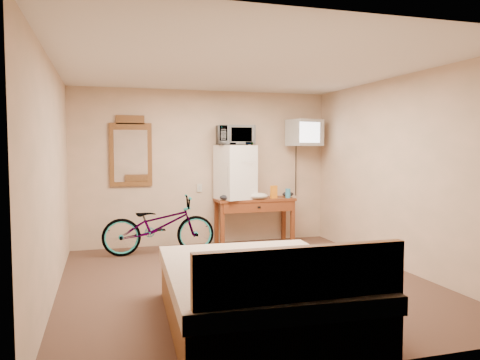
{
  "coord_description": "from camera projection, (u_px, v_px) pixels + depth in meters",
  "views": [
    {
      "loc": [
        -1.6,
        -5.19,
        1.58
      ],
      "look_at": [
        0.17,
        0.8,
        1.14
      ],
      "focal_mm": 35.0,
      "sensor_mm": 36.0,
      "label": 1
    }
  ],
  "objects": [
    {
      "name": "cloth_dark_b",
      "position": [
        288.0,
        194.0,
        7.88
      ],
      "size": [
        0.19,
        0.16,
        0.09
      ],
      "primitive_type": "ellipsoid",
      "color": "black",
      "rests_on": "desk"
    },
    {
      "name": "desk",
      "position": [
        255.0,
        206.0,
        7.62
      ],
      "size": [
        1.29,
        0.5,
        0.75
      ],
      "color": "brown",
      "rests_on": "floor"
    },
    {
      "name": "room",
      "position": [
        245.0,
        176.0,
        5.44
      ],
      "size": [
        4.6,
        4.64,
        2.5
      ],
      "color": "#493124",
      "rests_on": "ground"
    },
    {
      "name": "cloth_dark_a",
      "position": [
        227.0,
        197.0,
        7.35
      ],
      "size": [
        0.24,
        0.18,
        0.09
      ],
      "primitive_type": "ellipsoid",
      "color": "black",
      "rests_on": "desk"
    },
    {
      "name": "cloth_cream",
      "position": [
        258.0,
        196.0,
        7.5
      ],
      "size": [
        0.33,
        0.25,
        0.1
      ],
      "primitive_type": "ellipsoid",
      "color": "silver",
      "rests_on": "desk"
    },
    {
      "name": "blue_cup",
      "position": [
        288.0,
        193.0,
        7.71
      ],
      "size": [
        0.09,
        0.09,
        0.15
      ],
      "primitive_type": "cylinder",
      "color": "#3892C0",
      "rests_on": "desk"
    },
    {
      "name": "crt_television",
      "position": [
        304.0,
        133.0,
        7.8
      ],
      "size": [
        0.59,
        0.64,
        0.44
      ],
      "color": "black",
      "rests_on": "room"
    },
    {
      "name": "bicycle",
      "position": [
        159.0,
        225.0,
        6.9
      ],
      "size": [
        1.66,
        0.62,
        0.86
      ],
      "primitive_type": "imported",
      "rotation": [
        0.0,
        0.0,
        1.54
      ],
      "color": "black",
      "rests_on": "floor"
    },
    {
      "name": "mini_fridge",
      "position": [
        235.0,
        172.0,
        7.52
      ],
      "size": [
        0.65,
        0.64,
        0.86
      ],
      "color": "white",
      "rests_on": "desk"
    },
    {
      "name": "wall_mirror",
      "position": [
        131.0,
        152.0,
        7.26
      ],
      "size": [
        0.65,
        0.04,
        1.1
      ],
      "color": "brown",
      "rests_on": "room"
    },
    {
      "name": "bed",
      "position": [
        261.0,
        294.0,
        4.12
      ],
      "size": [
        1.71,
        2.21,
        0.9
      ],
      "color": "brown",
      "rests_on": "floor"
    },
    {
      "name": "microwave",
      "position": [
        235.0,
        135.0,
        7.48
      ],
      "size": [
        0.6,
        0.43,
        0.32
      ],
      "primitive_type": "imported",
      "rotation": [
        0.0,
        0.0,
        -0.07
      ],
      "color": "white",
      "rests_on": "mini_fridge"
    },
    {
      "name": "snack_bag",
      "position": [
        274.0,
        192.0,
        7.64
      ],
      "size": [
        0.12,
        0.09,
        0.21
      ],
      "primitive_type": "cube",
      "rotation": [
        0.0,
        0.0,
        0.33
      ],
      "color": "orange",
      "rests_on": "desk"
    }
  ]
}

